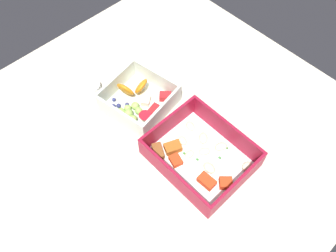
% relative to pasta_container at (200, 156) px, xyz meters
% --- Properties ---
extents(table_surface, '(0.80, 0.80, 0.02)m').
position_rel_pasta_container_xyz_m(table_surface, '(0.11, 0.00, -0.03)').
color(table_surface, beige).
rests_on(table_surface, ground).
extents(pasta_container, '(0.20, 0.16, 0.06)m').
position_rel_pasta_container_xyz_m(pasta_container, '(0.00, 0.00, 0.00)').
color(pasta_container, white).
rests_on(pasta_container, table_surface).
extents(fruit_bowl, '(0.16, 0.16, 0.05)m').
position_rel_pasta_container_xyz_m(fruit_bowl, '(0.19, -0.00, 0.00)').
color(fruit_bowl, silver).
rests_on(fruit_bowl, table_surface).
extents(paper_cup_liner, '(0.04, 0.04, 0.02)m').
position_rel_pasta_container_xyz_m(paper_cup_liner, '(0.30, 0.05, -0.01)').
color(paper_cup_liner, white).
rests_on(paper_cup_liner, table_surface).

